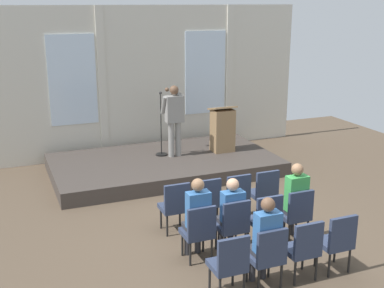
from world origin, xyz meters
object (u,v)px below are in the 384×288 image
(chair_r0_c1, at_px, (206,199))
(chair_r2_c0, at_px, (230,262))
(mic_stand, at_px, (161,142))
(chair_r1_c1, at_px, (233,223))
(chair_r1_c2, at_px, (266,218))
(audience_r2_c1, at_px, (265,237))
(chair_r0_c0, at_px, (175,204))
(chair_r2_c1, at_px, (268,254))
(speaker, at_px, (174,116))
(audience_r1_c0, at_px, (197,215))
(chair_r0_c2, at_px, (236,195))
(audience_r1_c3, at_px, (295,198))
(lectern, at_px, (223,129))
(chair_r2_c2, at_px, (303,247))
(chair_r1_c3, at_px, (296,212))
(chair_r2_c3, at_px, (337,239))
(chair_r1_c0, at_px, (199,229))
(audience_r1_c1, at_px, (231,211))
(chair_r0_c3, at_px, (264,190))

(chair_r0_c1, distance_m, chair_r2_c0, 2.23)
(mic_stand, bearing_deg, chair_r1_c1, -94.03)
(chair_r1_c2, xyz_separation_m, audience_r2_c1, (-0.59, -0.99, 0.22))
(chair_r0_c0, height_order, chair_r2_c1, same)
(mic_stand, bearing_deg, speaker, -33.28)
(audience_r1_c0, bearing_deg, mic_stand, 78.44)
(chair_r0_c2, relative_size, audience_r1_c3, 0.69)
(lectern, relative_size, audience_r1_c3, 0.85)
(chair_r0_c0, distance_m, chair_r2_c2, 2.45)
(chair_r0_c0, bearing_deg, audience_r2_c1, -74.10)
(speaker, xyz_separation_m, audience_r2_c1, (-0.59, -5.33, -0.57))
(chair_r1_c3, relative_size, chair_r2_c1, 1.00)
(mic_stand, xyz_separation_m, lectern, (1.51, -0.25, 0.22))
(audience_r1_c0, relative_size, chair_r2_c3, 1.44)
(chair_r0_c1, relative_size, chair_r0_c2, 1.00)
(speaker, bearing_deg, chair_r1_c1, -97.75)
(audience_r1_c3, xyz_separation_m, chair_r2_c2, (-0.59, -1.15, -0.22))
(chair_r1_c1, relative_size, chair_r2_c0, 1.00)
(chair_r1_c0, bearing_deg, speaker, 74.79)
(chair_r2_c0, bearing_deg, audience_r1_c3, 33.11)
(audience_r1_c3, relative_size, audience_r2_c1, 1.01)
(chair_r0_c1, bearing_deg, speaker, 79.75)
(audience_r1_c3, bearing_deg, chair_r1_c2, -172.39)
(chair_r1_c3, bearing_deg, chair_r2_c1, -137.65)
(chair_r2_c1, bearing_deg, chair_r1_c1, 90.00)
(audience_r1_c0, distance_m, audience_r1_c1, 0.59)
(audience_r1_c1, bearing_deg, chair_r0_c0, 120.76)
(chair_r0_c3, height_order, chair_r1_c3, same)
(speaker, distance_m, chair_r2_c0, 5.59)
(chair_r0_c2, xyz_separation_m, chair_r2_c1, (-0.59, -2.15, 0.00))
(chair_r2_c3, bearing_deg, chair_r1_c3, 90.00)
(chair_r0_c0, height_order, audience_r1_c3, audience_r1_c3)
(chair_r1_c2, distance_m, chair_r2_c0, 1.59)
(audience_r1_c0, xyz_separation_m, chair_r1_c2, (1.18, -0.08, -0.21))
(speaker, xyz_separation_m, chair_r2_c3, (0.59, -5.41, -0.79))
(mic_stand, bearing_deg, chair_r1_c3, -79.22)
(chair_r2_c1, bearing_deg, audience_r1_c0, 117.05)
(chair_r0_c1, bearing_deg, chair_r0_c0, 180.00)
(audience_r1_c1, relative_size, chair_r2_c1, 1.35)
(mic_stand, bearing_deg, chair_r2_c2, -87.22)
(audience_r2_c1, height_order, chair_r2_c2, audience_r2_c1)
(audience_r2_c1, height_order, chair_r2_c3, audience_r2_c1)
(lectern, relative_size, chair_r0_c3, 1.23)
(chair_r1_c0, relative_size, chair_r1_c3, 1.00)
(chair_r0_c2, distance_m, chair_r1_c0, 1.59)
(audience_r2_c1, bearing_deg, mic_stand, 86.70)
(chair_r1_c0, distance_m, chair_r2_c0, 1.07)
(chair_r0_c0, height_order, chair_r0_c2, same)
(chair_r2_c3, bearing_deg, audience_r2_c1, 176.14)
(speaker, height_order, audience_r1_c0, speaker)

